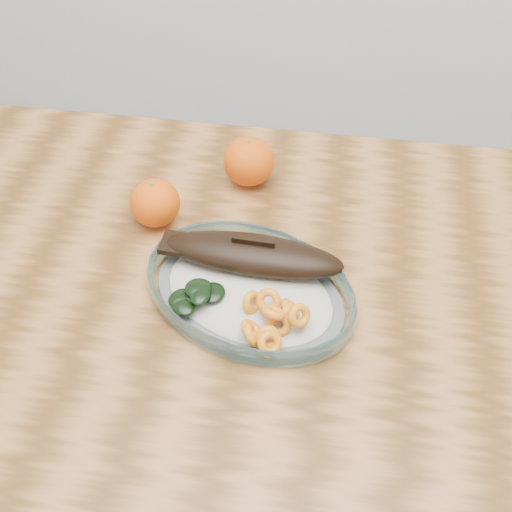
% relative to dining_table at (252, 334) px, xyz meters
% --- Properties ---
extents(dining_table, '(1.20, 0.80, 0.75)m').
position_rel_dining_table_xyz_m(dining_table, '(0.00, 0.00, 0.00)').
color(dining_table, '#593715').
rests_on(dining_table, ground).
extents(plated_meal, '(0.71, 0.71, 0.08)m').
position_rel_dining_table_xyz_m(plated_meal, '(-0.00, -0.01, 0.12)').
color(plated_meal, white).
rests_on(plated_meal, dining_table).
extents(orange_left, '(0.08, 0.08, 0.08)m').
position_rel_dining_table_xyz_m(orange_left, '(-0.17, 0.12, 0.14)').
color(orange_left, '#FF5205').
rests_on(orange_left, dining_table).
extents(orange_right, '(0.08, 0.08, 0.08)m').
position_rel_dining_table_xyz_m(orange_right, '(-0.04, 0.24, 0.14)').
color(orange_right, '#FF5205').
rests_on(orange_right, dining_table).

